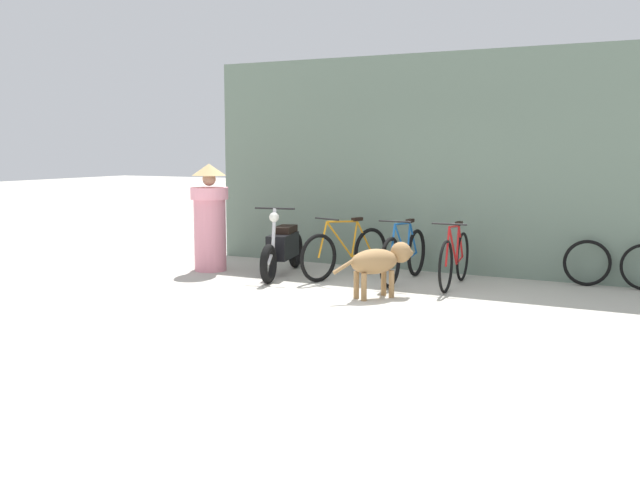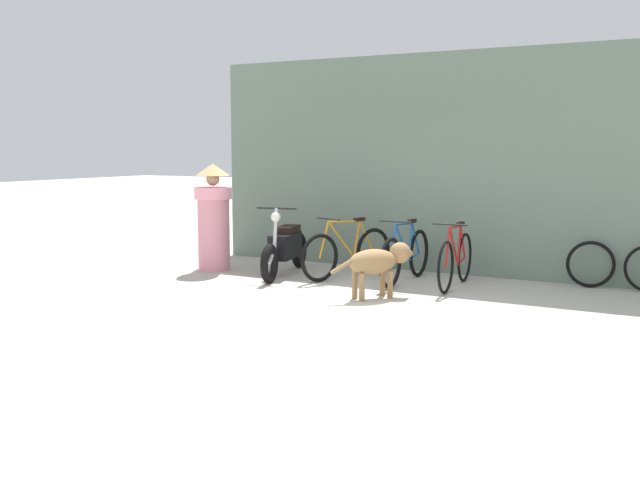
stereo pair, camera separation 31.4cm
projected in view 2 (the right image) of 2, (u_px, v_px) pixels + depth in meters
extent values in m
plane|color=#B7B2A5|center=(331.00, 311.00, 8.53)|extent=(60.00, 60.00, 0.00)
cube|color=slate|center=(433.00, 164.00, 11.10)|extent=(7.19, 0.20, 3.23)
torus|color=black|center=(320.00, 258.00, 10.33)|extent=(0.27, 0.66, 0.68)
torus|color=black|center=(373.00, 251.00, 11.03)|extent=(0.27, 0.66, 0.68)
cylinder|color=orange|center=(341.00, 240.00, 10.57)|extent=(0.20, 0.50, 0.56)
cylinder|color=orange|center=(357.00, 239.00, 10.78)|extent=(0.07, 0.14, 0.51)
cylinder|color=orange|center=(344.00, 222.00, 10.58)|extent=(0.23, 0.59, 0.06)
cylinder|color=orange|center=(364.00, 254.00, 10.90)|extent=(0.16, 0.39, 0.08)
cylinder|color=orange|center=(366.00, 236.00, 10.91)|extent=(0.13, 0.31, 0.47)
cylinder|color=orange|center=(324.00, 240.00, 10.35)|extent=(0.09, 0.18, 0.50)
cube|color=black|center=(359.00, 219.00, 10.78)|extent=(0.13, 0.19, 0.05)
cylinder|color=black|center=(328.00, 219.00, 10.37)|extent=(0.44, 0.17, 0.02)
torus|color=black|center=(390.00, 263.00, 9.88)|extent=(0.06, 0.68, 0.68)
torus|color=black|center=(419.00, 253.00, 10.78)|extent=(0.06, 0.68, 0.68)
cylinder|color=#1959A5|center=(402.00, 243.00, 10.20)|extent=(0.03, 0.51, 0.56)
cylinder|color=#1959A5|center=(410.00, 242.00, 10.46)|extent=(0.03, 0.13, 0.52)
cylinder|color=#1959A5|center=(404.00, 224.00, 10.21)|extent=(0.03, 0.60, 0.06)
cylinder|color=#1959A5|center=(414.00, 257.00, 10.61)|extent=(0.03, 0.39, 0.08)
cylinder|color=#1959A5|center=(416.00, 238.00, 10.63)|extent=(0.03, 0.31, 0.47)
cylinder|color=#1959A5|center=(393.00, 244.00, 9.91)|extent=(0.03, 0.18, 0.50)
cube|color=black|center=(412.00, 221.00, 10.47)|extent=(0.07, 0.18, 0.05)
cylinder|color=black|center=(396.00, 222.00, 9.95)|extent=(0.46, 0.03, 0.02)
torus|color=black|center=(446.00, 267.00, 9.51)|extent=(0.08, 0.68, 0.68)
torus|color=black|center=(465.00, 257.00, 10.37)|extent=(0.08, 0.68, 0.68)
cylinder|color=red|center=(454.00, 247.00, 9.82)|extent=(0.06, 0.48, 0.56)
cylinder|color=red|center=(459.00, 245.00, 10.07)|extent=(0.04, 0.12, 0.52)
cylinder|color=red|center=(455.00, 227.00, 9.83)|extent=(0.07, 0.55, 0.06)
cylinder|color=red|center=(461.00, 261.00, 10.22)|extent=(0.05, 0.36, 0.08)
cylinder|color=red|center=(463.00, 242.00, 10.23)|extent=(0.05, 0.29, 0.47)
cylinder|color=red|center=(448.00, 247.00, 9.55)|extent=(0.04, 0.17, 0.50)
cube|color=black|center=(461.00, 224.00, 10.08)|extent=(0.08, 0.18, 0.05)
cylinder|color=black|center=(450.00, 224.00, 9.58)|extent=(0.46, 0.06, 0.02)
torus|color=black|center=(269.00, 264.00, 10.25)|extent=(0.23, 0.56, 0.55)
torus|color=black|center=(299.00, 250.00, 11.58)|extent=(0.23, 0.56, 0.55)
cube|color=black|center=(285.00, 246.00, 10.90)|extent=(0.45, 0.82, 0.35)
cube|color=black|center=(288.00, 229.00, 11.00)|extent=(0.35, 0.54, 0.10)
cylinder|color=silver|center=(275.00, 229.00, 10.45)|extent=(0.08, 0.16, 0.59)
cylinder|color=silver|center=(272.00, 257.00, 10.34)|extent=(0.09, 0.24, 0.19)
cylinder|color=black|center=(276.00, 208.00, 10.46)|extent=(0.57, 0.16, 0.03)
sphere|color=silver|center=(276.00, 217.00, 10.44)|extent=(0.17, 0.17, 0.14)
ellipsoid|color=#997247|center=(373.00, 262.00, 9.20)|extent=(0.62, 0.72, 0.31)
cylinder|color=#997247|center=(383.00, 282.00, 9.41)|extent=(0.10, 0.10, 0.34)
cylinder|color=#997247|center=(390.00, 284.00, 9.26)|extent=(0.10, 0.10, 0.34)
cylinder|color=#997247|center=(355.00, 285.00, 9.22)|extent=(0.10, 0.10, 0.34)
cylinder|color=#997247|center=(362.00, 287.00, 9.07)|extent=(0.10, 0.10, 0.34)
sphere|color=#997247|center=(400.00, 253.00, 9.38)|extent=(0.37, 0.37, 0.27)
ellipsoid|color=#997247|center=(408.00, 254.00, 9.43)|extent=(0.17, 0.18, 0.10)
cylinder|color=#997247|center=(341.00, 267.00, 9.00)|extent=(0.20, 0.27, 0.17)
cylinder|color=pink|center=(214.00, 229.00, 11.32)|extent=(0.68, 0.68, 1.26)
cylinder|color=#FFA0B2|center=(213.00, 193.00, 11.25)|extent=(0.80, 0.80, 0.18)
sphere|color=tan|center=(213.00, 179.00, 11.23)|extent=(0.28, 0.28, 0.20)
cone|color=tan|center=(213.00, 169.00, 11.21)|extent=(0.72, 0.72, 0.18)
torus|color=black|center=(591.00, 264.00, 9.93)|extent=(0.62, 0.19, 0.63)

